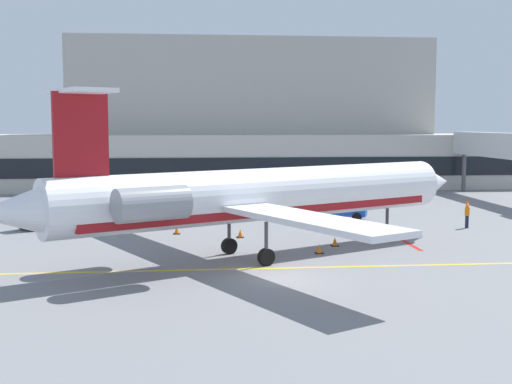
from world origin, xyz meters
TOP-DOWN VIEW (x-y plane):
  - ground at (0.00, 0.00)m, footprint 120.00×120.00m
  - terminal_building at (2.08, 46.34)m, footprint 77.53×11.72m
  - jet_bridge_west at (25.42, 29.40)m, footprint 2.40×19.73m
  - regional_jet at (-0.58, 4.80)m, footprint 27.82×22.61m
  - baggage_tug at (6.77, 18.85)m, footprint 4.41×2.96m
  - pushback_tractor at (-14.84, 16.31)m, footprint 3.30×3.42m
  - fuel_tank at (-10.36, 31.22)m, footprint 7.82×2.76m
  - marshaller at (15.23, 13.80)m, footprint 0.61×0.68m
  - safety_cone_alpha at (-1.02, 11.43)m, footprint 0.47×0.47m
  - safety_cone_bravo at (-5.15, 13.22)m, footprint 0.47×0.47m
  - safety_cone_charlie at (3.08, 5.78)m, footprint 0.47×0.47m
  - safety_cone_delta at (4.46, 7.95)m, footprint 0.47×0.47m

SIDE VIEW (x-z plane):
  - ground at x=0.00m, z-range -0.10..0.00m
  - safety_cone_alpha at x=-1.02m, z-range -0.03..0.52m
  - safety_cone_bravo at x=-5.15m, z-range -0.03..0.52m
  - safety_cone_charlie at x=3.08m, z-range -0.03..0.52m
  - safety_cone_delta at x=4.46m, z-range -0.03..0.52m
  - baggage_tug at x=6.77m, z-range -0.06..1.78m
  - marshaller at x=15.23m, z-range 0.01..1.92m
  - pushback_tractor at x=-14.84m, z-range -0.12..2.10m
  - fuel_tank at x=-10.36m, z-range 0.15..2.38m
  - regional_jet at x=-0.58m, z-range -0.98..7.91m
  - jet_bridge_west at x=25.42m, z-range 1.91..8.51m
  - terminal_building at x=2.08m, z-range -2.04..15.19m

